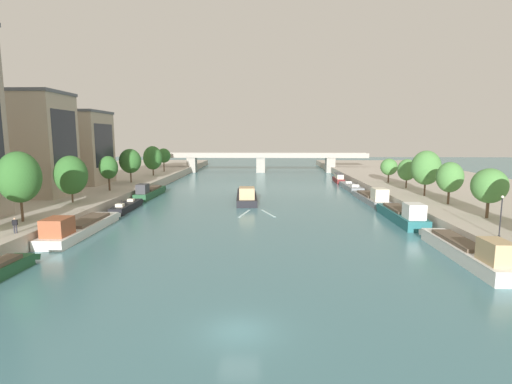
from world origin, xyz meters
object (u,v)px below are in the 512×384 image
at_px(moored_boat_right_midway, 339,179).
at_px(tree_right_distant, 489,186).
at_px(bridge_far, 261,160).
at_px(moored_boat_right_downstream, 402,214).
at_px(moored_boat_right_end, 467,251).
at_px(person_on_quay, 15,224).
at_px(moored_boat_left_gap_after, 150,192).
at_px(tree_right_far, 389,167).
at_px(tree_left_distant, 19,177).
at_px(tree_right_end_of_row, 450,177).
at_px(tree_left_nearest, 71,175).
at_px(tree_left_second, 130,161).
at_px(tree_left_third, 108,168).
at_px(moored_boat_right_second, 372,197).
at_px(tree_right_third, 426,168).
at_px(tree_left_past_mid, 164,156).
at_px(moored_boat_left_second, 127,206).
at_px(barge_midriver, 247,196).
at_px(moored_boat_right_far, 351,187).
at_px(tree_right_nearest, 407,170).
at_px(tree_left_far, 153,158).
at_px(lamppost_right_bank, 501,214).
at_px(moored_boat_left_downstream, 79,227).

bearing_deg(moored_boat_right_midway, tree_right_distant, -81.13).
bearing_deg(bridge_far, moored_boat_right_downstream, -74.41).
xyz_separation_m(moored_boat_right_end, person_on_quay, (-44.81, 2.07, 1.83)).
relative_size(moored_boat_left_gap_after, tree_right_far, 2.78).
bearing_deg(moored_boat_right_end, tree_left_distant, 170.96).
relative_size(moored_boat_right_downstream, tree_right_end_of_row, 2.34).
xyz_separation_m(tree_left_nearest, tree_left_second, (-0.04, 25.70, 0.45)).
height_order(moored_boat_left_gap_after, bridge_far, bridge_far).
distance_m(moored_boat_right_midway, tree_left_third, 56.25).
distance_m(tree_right_end_of_row, tree_right_far, 26.52).
xyz_separation_m(moored_boat_left_gap_after, person_on_quay, (-3.05, -36.14, 1.86)).
height_order(moored_boat_right_end, tree_left_nearest, tree_left_nearest).
bearing_deg(tree_right_far, tree_right_distant, -88.95).
relative_size(moored_boat_right_second, tree_right_third, 2.09).
bearing_deg(moored_boat_right_second, tree_right_far, 62.87).
bearing_deg(moored_boat_right_downstream, tree_left_past_mid, 130.79).
relative_size(moored_boat_left_second, tree_right_far, 2.15).
relative_size(moored_boat_right_second, bridge_far, 0.23).
height_order(moored_boat_right_downstream, bridge_far, bridge_far).
relative_size(barge_midriver, tree_left_distant, 2.13).
distance_m(tree_left_third, person_on_quay, 31.86).
distance_m(moored_boat_right_end, tree_right_third, 29.92).
bearing_deg(tree_right_end_of_row, tree_right_far, 91.05).
distance_m(moored_boat_right_downstream, moored_boat_right_second, 16.05).
bearing_deg(tree_left_distant, tree_right_third, 20.87).
bearing_deg(tree_left_second, tree_left_past_mid, 88.97).
bearing_deg(moored_boat_right_end, moored_boat_left_gap_after, 137.55).
bearing_deg(moored_boat_right_far, tree_right_nearest, -56.94).
bearing_deg(tree_right_distant, moored_boat_right_end, -125.61).
bearing_deg(tree_left_distant, person_on_quay, -63.80).
distance_m(moored_boat_right_second, moored_boat_right_midway, 30.41).
xyz_separation_m(moored_boat_right_downstream, tree_right_far, (7.36, 30.11, 4.24)).
distance_m(moored_boat_right_downstream, tree_left_third, 50.59).
bearing_deg(barge_midriver, tree_left_third, -178.87).
bearing_deg(tree_left_far, moored_boat_right_downstream, -42.84).
bearing_deg(bridge_far, moored_boat_right_second, -70.24).
relative_size(barge_midriver, moored_boat_right_end, 1.11).
relative_size(moored_boat_left_second, tree_left_distant, 1.35).
height_order(moored_boat_right_downstream, tree_left_far, tree_left_far).
distance_m(tree_right_far, person_on_quay, 68.87).
bearing_deg(tree_left_second, lamppost_right_bank, -40.78).
bearing_deg(lamppost_right_bank, tree_left_second, 139.22).
bearing_deg(tree_left_past_mid, moored_boat_left_downstream, -84.48).
relative_size(moored_boat_left_downstream, tree_left_nearest, 2.36).
xyz_separation_m(moored_boat_right_end, moored_boat_right_second, (-0.04, 33.13, -0.10)).
height_order(moored_boat_right_second, tree_right_distant, tree_right_distant).
bearing_deg(moored_boat_left_downstream, tree_right_third, 21.72).
height_order(moored_boat_right_downstream, moored_boat_right_midway, moored_boat_right_downstream).
relative_size(tree_left_nearest, tree_left_far, 0.95).
height_order(tree_right_distant, lamppost_right_bank, tree_right_distant).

